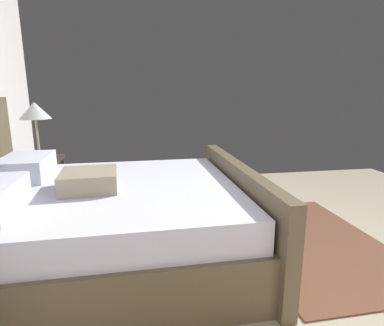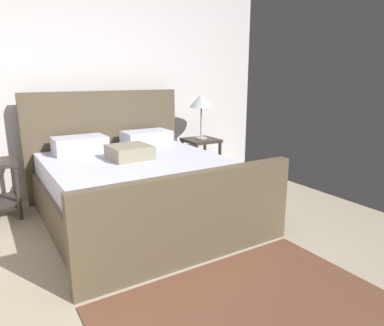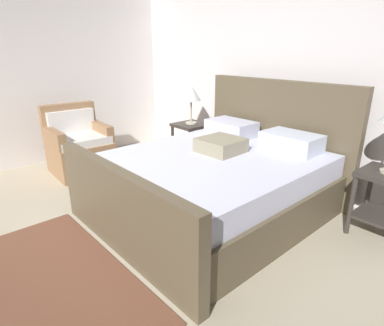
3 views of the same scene
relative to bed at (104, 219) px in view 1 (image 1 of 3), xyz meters
The scene contains 5 objects.
ground_plane 1.61m from the bed, 97.84° to the right, with size 5.09×5.45×0.02m, color #B2A68C.
bed is the anchor object (origin of this frame).
nightstand_right 1.50m from the bed, 31.83° to the left, with size 0.44×0.44×0.60m.
table_lamp_right 1.68m from the bed, 31.83° to the left, with size 0.33×0.33×0.62m.
area_rug 1.83m from the bed, 89.96° to the right, with size 1.86×1.19×0.01m, color brown.
Camera 1 is at (-2.20, 1.28, 1.35)m, focal length 29.77 mm.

